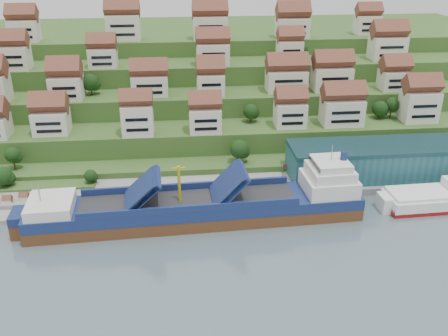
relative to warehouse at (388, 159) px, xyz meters
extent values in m
plane|color=slate|center=(-52.00, -17.00, -7.20)|extent=(300.00, 300.00, 0.00)
cube|color=gray|center=(-32.00, -2.00, -6.10)|extent=(180.00, 14.00, 2.20)
cube|color=gray|center=(-110.00, -5.00, -6.70)|extent=(45.00, 20.00, 1.00)
cube|color=#2D4C1E|center=(-52.00, 69.00, -5.20)|extent=(260.00, 128.00, 4.00)
cube|color=#2D4C1E|center=(-52.00, 74.00, -1.70)|extent=(260.00, 118.00, 11.00)
cube|color=#2D4C1E|center=(-52.00, 82.00, 1.80)|extent=(260.00, 102.00, 18.00)
cube|color=#2D4C1E|center=(-52.00, 90.00, 5.30)|extent=(260.00, 86.00, 25.00)
cube|color=#2D4C1E|center=(-52.00, 99.00, 8.30)|extent=(260.00, 68.00, 31.00)
cube|color=silver|center=(-102.93, 22.98, 7.43)|extent=(10.90, 8.57, 7.27)
cube|color=silver|center=(-75.40, 18.77, 8.68)|extent=(9.75, 7.03, 9.77)
cube|color=silver|center=(-54.06, 19.38, 7.73)|extent=(10.06, 7.62, 7.86)
cube|color=silver|center=(-25.83, 21.67, 7.84)|extent=(9.92, 7.73, 8.08)
cube|color=silver|center=(-8.31, 21.83, 8.11)|extent=(13.42, 8.26, 8.62)
cube|color=silver|center=(18.74, 22.70, 8.96)|extent=(11.54, 8.31, 10.32)
cube|color=silver|center=(-99.77, 36.84, 14.73)|extent=(10.64, 8.98, 7.86)
cube|color=silver|center=(-71.93, 38.38, 14.33)|extent=(12.43, 7.90, 7.05)
cube|color=silver|center=(-50.93, 37.01, 14.51)|extent=(9.31, 8.56, 7.43)
cube|color=silver|center=(-23.76, 38.99, 14.54)|extent=(14.03, 8.36, 7.48)
cube|color=silver|center=(-7.49, 38.22, 15.02)|extent=(13.45, 8.18, 8.45)
cube|color=silver|center=(15.25, 37.30, 14.19)|extent=(9.91, 8.04, 6.78)
cube|color=silver|center=(-119.84, 51.90, 21.95)|extent=(10.67, 7.86, 8.30)
cube|color=silver|center=(-88.91, 52.29, 21.23)|extent=(10.01, 7.30, 6.85)
cube|color=silver|center=(-48.96, 51.56, 21.76)|extent=(11.82, 7.79, 7.91)
cube|color=silver|center=(-19.92, 53.02, 21.86)|extent=(9.17, 7.14, 8.12)
cube|color=silver|center=(18.77, 54.68, 22.12)|extent=(12.98, 8.47, 8.64)
cube|color=silver|center=(-120.77, 72.69, 27.92)|extent=(11.03, 8.03, 8.23)
cube|color=silver|center=(-82.60, 71.80, 28.67)|extent=(13.07, 7.51, 9.74)
cube|color=silver|center=(-48.46, 70.98, 28.24)|extent=(13.43, 8.15, 8.87)
cube|color=silver|center=(-15.10, 71.10, 27.68)|extent=(12.81, 8.73, 7.77)
cube|color=silver|center=(17.72, 75.16, 27.63)|extent=(9.96, 7.05, 7.65)
ellipsoid|color=#193A13|center=(-112.60, 10.93, 1.50)|extent=(4.63, 4.63, 4.63)
ellipsoid|color=#193A13|center=(-44.15, 9.11, 1.32)|extent=(5.97, 5.97, 5.97)
ellipsoid|color=#193A13|center=(6.72, 26.11, 7.25)|extent=(5.49, 5.49, 5.49)
ellipsoid|color=#193A13|center=(10.66, 26.11, 8.82)|extent=(4.73, 4.73, 4.73)
ellipsoid|color=#193A13|center=(-38.13, 26.66, 7.52)|extent=(5.12, 5.12, 5.12)
ellipsoid|color=#193A13|center=(-6.65, 42.83, 16.43)|extent=(4.21, 4.21, 4.21)
ellipsoid|color=#193A13|center=(-103.58, 42.38, 14.38)|extent=(5.55, 5.55, 5.55)
ellipsoid|color=#193A13|center=(-92.43, 40.97, 15.15)|extent=(5.91, 5.91, 5.91)
ellipsoid|color=#193A13|center=(-46.97, 56.21, 22.92)|extent=(6.54, 6.54, 6.54)
ellipsoid|color=#193A13|center=(-19.79, 58.94, 23.16)|extent=(4.45, 4.45, 4.45)
ellipsoid|color=#193A13|center=(-14.27, 56.97, 21.83)|extent=(4.71, 4.71, 4.71)
ellipsoid|color=#193A13|center=(-113.22, 2.00, -1.26)|extent=(5.54, 5.54, 5.54)
ellipsoid|color=#193A13|center=(-88.80, 2.00, -2.26)|extent=(3.73, 3.73, 3.73)
cube|color=#255C65|center=(0.00, 0.00, 0.00)|extent=(60.00, 15.00, 10.00)
cylinder|color=gray|center=(-34.00, -7.00, -1.00)|extent=(0.16, 0.16, 8.00)
cube|color=maroon|center=(-33.40, -7.00, 2.60)|extent=(1.20, 0.05, 0.80)
cube|color=white|center=(-110.00, -7.00, -5.10)|extent=(2.40, 2.20, 2.20)
cube|color=white|center=(-106.00, -5.50, -5.10)|extent=(2.40, 2.20, 2.20)
cube|color=#58331B|center=(-58.67, -17.89, -6.20)|extent=(86.90, 17.26, 5.54)
cube|color=navy|center=(-58.67, -17.89, -2.44)|extent=(86.90, 17.39, 2.88)
cube|color=silver|center=(-95.18, -19.58, 0.33)|extent=(11.64, 13.12, 2.88)
cube|color=#262628|center=(-60.88, -17.99, -1.00)|extent=(55.83, 13.84, 0.33)
cube|color=navy|center=(-73.05, -18.55, 2.77)|extent=(8.85, 12.60, 7.66)
cube|color=navy|center=(-50.93, -17.53, 2.77)|extent=(8.43, 12.58, 8.09)
cylinder|color=gold|center=(-63.10, -18.10, 3.87)|extent=(0.81, 0.81, 9.97)
cube|color=silver|center=(-23.27, -16.26, 1.11)|extent=(13.86, 13.22, 4.43)
cube|color=silver|center=(-23.27, -16.26, 4.65)|extent=(11.58, 11.79, 2.77)
cube|color=silver|center=(-23.27, -16.26, 6.97)|extent=(9.31, 10.36, 1.99)
cylinder|color=navy|center=(-19.95, -16.10, 9.08)|extent=(1.85, 1.85, 2.44)
cube|color=maroon|center=(7.19, -16.78, -6.65)|extent=(27.97, 11.11, 2.39)
cube|color=white|center=(7.19, -16.78, -4.62)|extent=(27.97, 11.22, 2.95)
cube|color=white|center=(7.19, -16.78, -2.78)|extent=(26.55, 10.05, 1.10)
camera|label=1|loc=(-62.76, -131.91, 60.90)|focal=40.00mm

